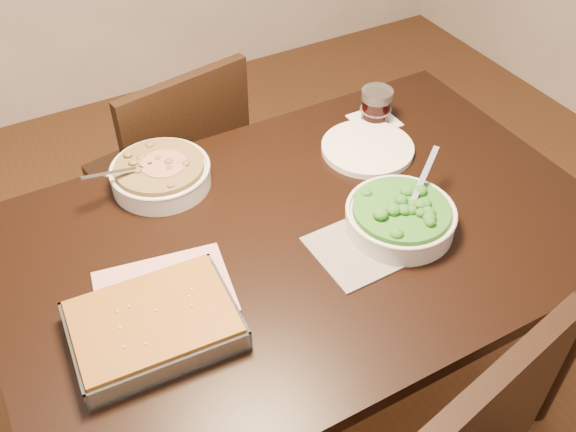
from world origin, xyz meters
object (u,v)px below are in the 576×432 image
at_px(broccoli_bowl, 400,217).
at_px(dinner_plate, 367,148).
at_px(baking_dish, 154,325).
at_px(wine_tumbler, 376,105).
at_px(chair_far, 176,171).
at_px(stew_bowl, 161,173).
at_px(table, 304,259).

height_order(broccoli_bowl, dinner_plate, broccoli_bowl).
height_order(baking_dish, dinner_plate, baking_dish).
height_order(wine_tumbler, chair_far, chair_far).
relative_size(baking_dish, chair_far, 0.38).
relative_size(stew_bowl, broccoli_bowl, 1.04).
distance_m(table, stew_bowl, 0.42).
height_order(wine_tumbler, dinner_plate, wine_tumbler).
bearing_deg(baking_dish, broccoli_bowl, 4.96).
xyz_separation_m(dinner_plate, chair_far, (-0.39, 0.48, -0.27)).
bearing_deg(wine_tumbler, broccoli_bowl, -117.19).
distance_m(stew_bowl, wine_tumbler, 0.63).
height_order(table, dinner_plate, dinner_plate).
distance_m(wine_tumbler, chair_far, 0.69).
bearing_deg(baking_dish, dinner_plate, 26.37).
bearing_deg(table, dinner_plate, 31.97).
relative_size(broccoli_bowl, baking_dish, 0.80).
height_order(broccoli_bowl, chair_far, chair_far).
distance_m(broccoli_bowl, baking_dish, 0.60).
bearing_deg(chair_far, wine_tumbler, 132.30).
xyz_separation_m(broccoli_bowl, baking_dish, (-0.60, -0.02, -0.01)).
bearing_deg(stew_bowl, wine_tumbler, -2.43).
distance_m(table, dinner_plate, 0.37).
distance_m(wine_tumbler, dinner_plate, 0.15).
height_order(broccoli_bowl, wine_tumbler, wine_tumbler).
xyz_separation_m(wine_tumbler, chair_far, (-0.49, 0.37, -0.31)).
bearing_deg(baking_dish, table, 18.73).
xyz_separation_m(table, wine_tumbler, (0.40, 0.29, 0.15)).
bearing_deg(broccoli_bowl, baking_dish, -178.54).
height_order(stew_bowl, chair_far, chair_far).
distance_m(stew_bowl, dinner_plate, 0.55).
relative_size(broccoli_bowl, chair_far, 0.30).
distance_m(baking_dish, dinner_plate, 0.77).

